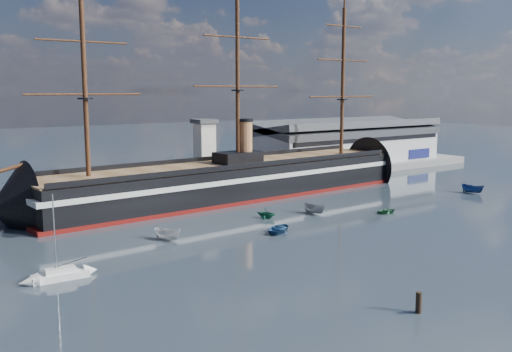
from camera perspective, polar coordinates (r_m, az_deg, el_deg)
ground at (r=110.14m, az=2.50°, el=-3.89°), size 600.00×600.00×0.00m
quay at (r=144.60m, az=-3.35°, el=-0.91°), size 180.00×18.00×2.00m
warehouse at (r=176.95m, az=9.08°, el=3.33°), size 63.00×21.00×11.60m
quay_tower at (r=137.11m, az=-5.16°, el=2.67°), size 5.00×5.00×15.00m
warship at (r=125.34m, az=-3.22°, el=-0.50°), size 113.26×20.62×53.94m
sailboat at (r=77.04m, az=-18.98°, el=-9.27°), size 7.06×2.56×11.08m
motorboat_a at (r=92.88m, az=-8.81°, el=-6.33°), size 6.38×4.48×2.40m
motorboat_b at (r=96.96m, az=2.39°, el=-5.60°), size 3.08×3.99×1.74m
motorboat_c at (r=111.45m, az=5.85°, el=-3.77°), size 6.31×2.99×2.43m
motorboat_d at (r=107.10m, az=1.03°, el=-4.24°), size 6.42×5.08×2.17m
motorboat_e at (r=114.37m, az=13.00°, el=-3.63°), size 1.24×2.66×1.21m
motorboat_f at (r=142.14m, az=20.82°, el=-1.62°), size 6.61×2.95×2.57m
piling_near_left at (r=65.31m, az=15.91°, el=-13.04°), size 0.64×0.64×3.03m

